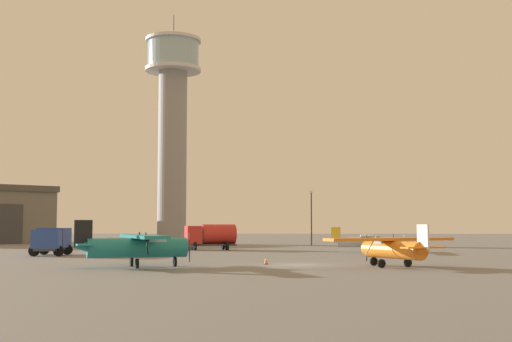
% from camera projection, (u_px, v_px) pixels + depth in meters
% --- Properties ---
extents(ground_plane, '(400.00, 400.00, 0.00)m').
position_uv_depth(ground_plane, '(297.00, 265.00, 49.71)').
color(ground_plane, slate).
extents(control_tower, '(9.07, 9.07, 37.50)m').
position_uv_depth(control_tower, '(173.00, 116.00, 110.48)').
color(control_tower, gray).
rests_on(control_tower, ground_plane).
extents(airplane_orange, '(9.53, 7.60, 2.93)m').
position_uv_depth(airplane_orange, '(394.00, 247.00, 46.53)').
color(airplane_orange, orange).
rests_on(airplane_orange, ground_plane).
extents(airplane_silver, '(7.23, 9.23, 2.71)m').
position_uv_depth(airplane_silver, '(364.00, 241.00, 73.23)').
color(airplane_silver, '#B7BABF').
rests_on(airplane_silver, ground_plane).
extents(airplane_teal, '(8.51, 10.77, 3.24)m').
position_uv_depth(airplane_teal, '(136.00, 245.00, 46.65)').
color(airplane_teal, teal).
rests_on(airplane_teal, ground_plane).
extents(truck_fuel_tanker_red, '(6.30, 4.27, 3.04)m').
position_uv_depth(truck_fuel_tanker_red, '(211.00, 235.00, 80.33)').
color(truck_fuel_tanker_red, '#38383D').
rests_on(truck_fuel_tanker_red, ground_plane).
extents(truck_box_blue, '(3.58, 5.79, 2.63)m').
position_uv_depth(truck_box_blue, '(52.00, 240.00, 65.51)').
color(truck_box_blue, '#38383D').
rests_on(truck_box_blue, ground_plane).
extents(car_orange, '(4.28, 4.08, 1.37)m').
position_uv_depth(car_orange, '(120.00, 243.00, 84.54)').
color(car_orange, orange).
rests_on(car_orange, ground_plane).
extents(light_post_north, '(0.44, 0.44, 8.04)m').
position_uv_depth(light_post_north, '(311.00, 212.00, 98.79)').
color(light_post_north, '#38383D').
rests_on(light_post_north, ground_plane).
extents(traffic_cone_near_left, '(0.36, 0.36, 0.55)m').
position_uv_depth(traffic_cone_near_left, '(266.00, 261.00, 50.38)').
color(traffic_cone_near_left, black).
rests_on(traffic_cone_near_left, ground_plane).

